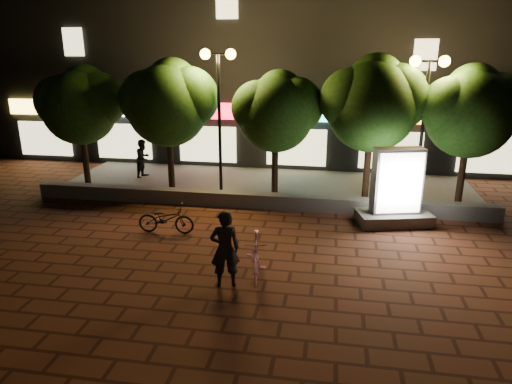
% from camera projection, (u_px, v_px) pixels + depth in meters
% --- Properties ---
extents(ground, '(80.00, 80.00, 0.00)m').
position_uv_depth(ground, '(230.00, 257.00, 12.29)').
color(ground, '#53271A').
rests_on(ground, ground).
extents(retaining_wall, '(16.00, 0.45, 0.50)m').
position_uv_depth(retaining_wall, '(255.00, 200.00, 15.97)').
color(retaining_wall, '#65635E').
rests_on(retaining_wall, ground).
extents(sidewalk, '(16.00, 5.00, 0.08)m').
position_uv_depth(sidewalk, '(266.00, 185.00, 18.39)').
color(sidewalk, '#65635E').
rests_on(sidewalk, ground).
extents(building_block, '(28.00, 8.12, 11.30)m').
position_uv_depth(building_block, '(285.00, 53.00, 22.97)').
color(building_block, black).
rests_on(building_block, ground).
extents(tree_far_left, '(3.36, 2.80, 4.63)m').
position_uv_depth(tree_far_left, '(81.00, 103.00, 17.50)').
color(tree_far_left, black).
rests_on(tree_far_left, sidewalk).
extents(tree_left, '(3.60, 3.00, 4.89)m').
position_uv_depth(tree_left, '(169.00, 100.00, 16.91)').
color(tree_left, black).
rests_on(tree_left, sidewalk).
extents(tree_mid, '(3.24, 2.70, 4.50)m').
position_uv_depth(tree_mid, '(277.00, 109.00, 16.36)').
color(tree_mid, black).
rests_on(tree_mid, sidewalk).
extents(tree_right, '(3.72, 3.10, 5.07)m').
position_uv_depth(tree_right, '(374.00, 101.00, 15.73)').
color(tree_right, black).
rests_on(tree_right, sidewalk).
extents(tree_far_right, '(3.48, 2.90, 4.76)m').
position_uv_depth(tree_far_right, '(472.00, 109.00, 15.30)').
color(tree_far_right, black).
rests_on(tree_far_right, sidewalk).
extents(street_lamp_left, '(1.26, 0.36, 5.18)m').
position_uv_depth(street_lamp_left, '(219.00, 85.00, 16.18)').
color(street_lamp_left, black).
rests_on(street_lamp_left, sidewalk).
extents(street_lamp_right, '(1.26, 0.36, 4.98)m').
position_uv_depth(street_lamp_right, '(426.00, 92.00, 15.13)').
color(street_lamp_right, black).
rests_on(street_lamp_right, sidewalk).
extents(ad_kiosk, '(2.45, 1.63, 2.43)m').
position_uv_depth(ad_kiosk, '(396.00, 194.00, 14.28)').
color(ad_kiosk, '#65635E').
rests_on(ad_kiosk, ground).
extents(scooter_pink, '(0.74, 1.81, 1.06)m').
position_uv_depth(scooter_pink, '(256.00, 256.00, 11.15)').
color(scooter_pink, '#E393C4').
rests_on(scooter_pink, ground).
extents(rider, '(0.79, 0.64, 1.87)m').
position_uv_depth(rider, '(225.00, 249.00, 10.55)').
color(rider, black).
rests_on(rider, ground).
extents(scooter_parked, '(1.71, 0.66, 0.89)m').
position_uv_depth(scooter_parked, '(166.00, 219.00, 13.74)').
color(scooter_parked, black).
rests_on(scooter_parked, ground).
extents(pedestrian, '(0.73, 0.87, 1.59)m').
position_uv_depth(pedestrian, '(143.00, 158.00, 19.23)').
color(pedestrian, black).
rests_on(pedestrian, sidewalk).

